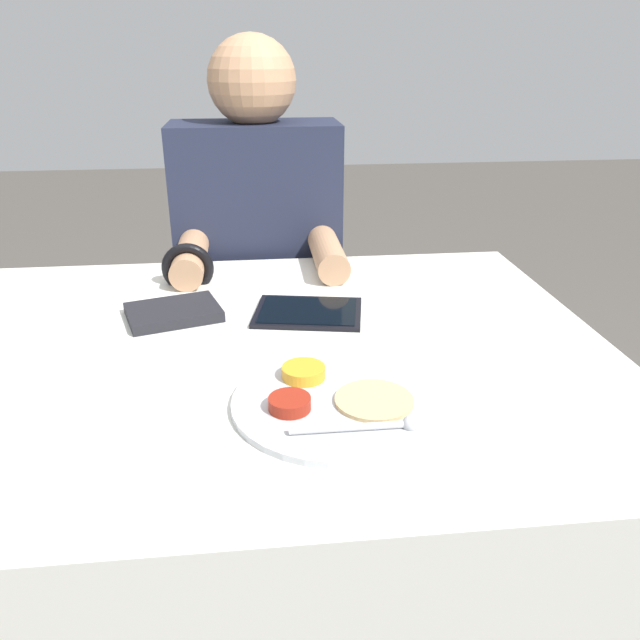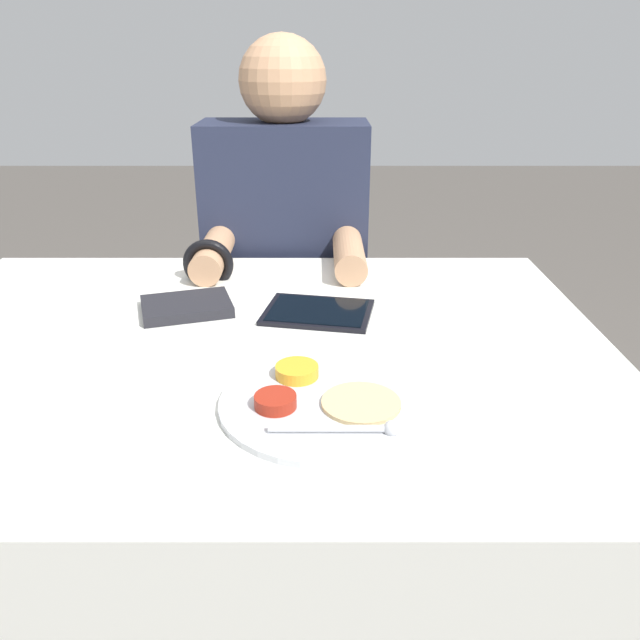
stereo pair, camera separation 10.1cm
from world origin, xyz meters
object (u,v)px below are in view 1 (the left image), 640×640
(thali_tray, at_px, (334,400))
(tablet_device, at_px, (308,312))
(red_notebook, at_px, (174,313))
(person_diner, at_px, (261,300))

(thali_tray, distance_m, tablet_device, 0.33)
(red_notebook, relative_size, tablet_device, 0.87)
(thali_tray, xyz_separation_m, red_notebook, (-0.26, 0.34, 0.00))
(tablet_device, relative_size, person_diner, 0.18)
(tablet_device, distance_m, person_diner, 0.50)
(thali_tray, bearing_deg, person_diner, 96.55)
(thali_tray, height_order, red_notebook, thali_tray)
(red_notebook, distance_m, person_diner, 0.51)
(tablet_device, height_order, person_diner, person_diner)
(thali_tray, xyz_separation_m, tablet_device, (-0.01, 0.33, -0.00))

